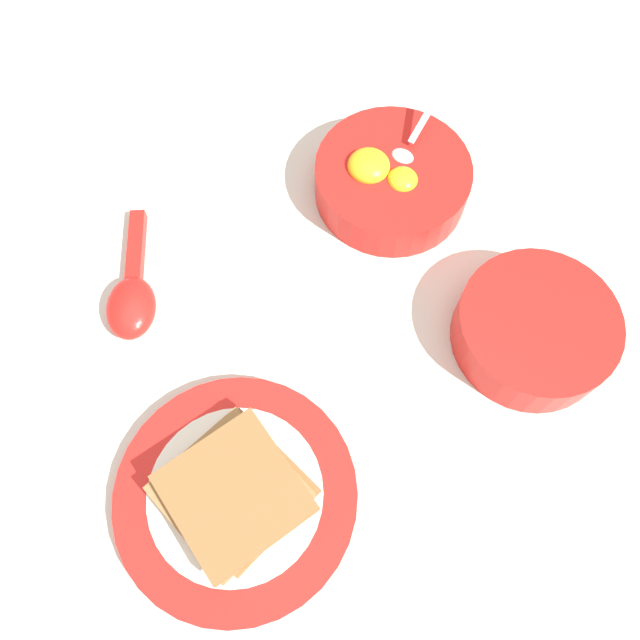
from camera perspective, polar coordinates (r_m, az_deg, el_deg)
The scene contains 6 objects.
ground_plane at distance 0.65m, azimuth -3.89°, elevation -2.02°, with size 3.00×3.00×0.00m, color beige.
egg_bowl at distance 0.73m, azimuth 6.27°, elevation 12.84°, with size 0.18×0.18×0.08m.
toast_plate at distance 0.61m, azimuth -7.68°, elevation -15.58°, with size 0.23×0.23×0.02m.
toast_sandwich at distance 0.58m, azimuth -7.86°, elevation -15.26°, with size 0.14×0.14×0.04m.
soup_spoon at distance 0.69m, azimuth -16.78°, elevation 1.98°, with size 0.12×0.15×0.03m.
congee_bowl at distance 0.66m, azimuth 19.05°, elevation -0.75°, with size 0.16×0.16×0.05m.
Camera 1 is at (-0.17, 0.18, 0.60)m, focal length 35.00 mm.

